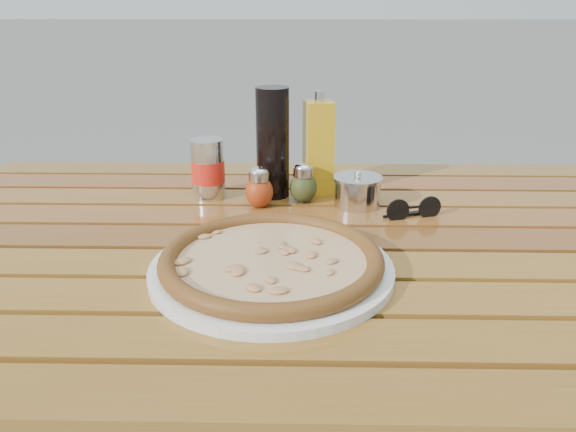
{
  "coord_description": "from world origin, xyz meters",
  "views": [
    {
      "loc": [
        0.02,
        -0.88,
        1.13
      ],
      "look_at": [
        0.0,
        0.02,
        0.78
      ],
      "focal_mm": 35.0,
      "sensor_mm": 36.0,
      "label": 1
    }
  ],
  "objects_px": {
    "soda_can": "(208,169)",
    "sunglasses": "(413,210)",
    "pizza": "(272,259)",
    "olive_oil_cruet": "(318,147)",
    "table": "(288,276)",
    "oregano_shaker": "(303,184)",
    "dark_bottle": "(273,143)",
    "pepper_shaker": "(259,188)",
    "parmesan_tin": "(357,191)",
    "plate": "(272,269)"
  },
  "relations": [
    {
      "from": "olive_oil_cruet",
      "to": "sunglasses",
      "type": "height_order",
      "value": "olive_oil_cruet"
    },
    {
      "from": "dark_bottle",
      "to": "sunglasses",
      "type": "relative_size",
      "value": 2.01
    },
    {
      "from": "table",
      "to": "oregano_shaker",
      "type": "bearing_deg",
      "value": 81.16
    },
    {
      "from": "plate",
      "to": "olive_oil_cruet",
      "type": "bearing_deg",
      "value": 78.04
    },
    {
      "from": "oregano_shaker",
      "to": "sunglasses",
      "type": "xyz_separation_m",
      "value": [
        0.2,
        -0.08,
        -0.02
      ]
    },
    {
      "from": "table",
      "to": "pizza",
      "type": "height_order",
      "value": "pizza"
    },
    {
      "from": "oregano_shaker",
      "to": "sunglasses",
      "type": "height_order",
      "value": "oregano_shaker"
    },
    {
      "from": "oregano_shaker",
      "to": "soda_can",
      "type": "xyz_separation_m",
      "value": [
        -0.19,
        0.03,
        0.02
      ]
    },
    {
      "from": "plate",
      "to": "soda_can",
      "type": "height_order",
      "value": "soda_can"
    },
    {
      "from": "oregano_shaker",
      "to": "table",
      "type": "bearing_deg",
      "value": -98.84
    },
    {
      "from": "soda_can",
      "to": "sunglasses",
      "type": "bearing_deg",
      "value": -15.3
    },
    {
      "from": "table",
      "to": "dark_bottle",
      "type": "distance_m",
      "value": 0.29
    },
    {
      "from": "pizza",
      "to": "oregano_shaker",
      "type": "xyz_separation_m",
      "value": [
        0.05,
        0.31,
        0.02
      ]
    },
    {
      "from": "table",
      "to": "olive_oil_cruet",
      "type": "bearing_deg",
      "value": 76.19
    },
    {
      "from": "pizza",
      "to": "oregano_shaker",
      "type": "bearing_deg",
      "value": 81.21
    },
    {
      "from": "dark_bottle",
      "to": "parmesan_tin",
      "type": "bearing_deg",
      "value": -19.2
    },
    {
      "from": "parmesan_tin",
      "to": "pepper_shaker",
      "type": "bearing_deg",
      "value": -176.94
    },
    {
      "from": "soda_can",
      "to": "dark_bottle",
      "type": "bearing_deg",
      "value": 5.82
    },
    {
      "from": "pepper_shaker",
      "to": "oregano_shaker",
      "type": "distance_m",
      "value": 0.09
    },
    {
      "from": "table",
      "to": "pizza",
      "type": "xyz_separation_m",
      "value": [
        -0.02,
        -0.14,
        0.1
      ]
    },
    {
      "from": "pizza",
      "to": "sunglasses",
      "type": "distance_m",
      "value": 0.34
    },
    {
      "from": "oregano_shaker",
      "to": "soda_can",
      "type": "bearing_deg",
      "value": 172.25
    },
    {
      "from": "olive_oil_cruet",
      "to": "pizza",
      "type": "bearing_deg",
      "value": -101.96
    },
    {
      "from": "sunglasses",
      "to": "pizza",
      "type": "bearing_deg",
      "value": -153.17
    },
    {
      "from": "pizza",
      "to": "dark_bottle",
      "type": "bearing_deg",
      "value": 92.22
    },
    {
      "from": "table",
      "to": "soda_can",
      "type": "bearing_deg",
      "value": 129.37
    },
    {
      "from": "plate",
      "to": "sunglasses",
      "type": "xyz_separation_m",
      "value": [
        0.25,
        0.23,
        0.01
      ]
    },
    {
      "from": "olive_oil_cruet",
      "to": "table",
      "type": "bearing_deg",
      "value": -103.81
    },
    {
      "from": "plate",
      "to": "pizza",
      "type": "bearing_deg",
      "value": 0.0
    },
    {
      "from": "table",
      "to": "oregano_shaker",
      "type": "xyz_separation_m",
      "value": [
        0.03,
        0.17,
        0.11
      ]
    },
    {
      "from": "soda_can",
      "to": "parmesan_tin",
      "type": "relative_size",
      "value": 1.12
    },
    {
      "from": "oregano_shaker",
      "to": "plate",
      "type": "bearing_deg",
      "value": -98.79
    },
    {
      "from": "plate",
      "to": "pizza",
      "type": "distance_m",
      "value": 0.02
    },
    {
      "from": "table",
      "to": "soda_can",
      "type": "relative_size",
      "value": 11.67
    },
    {
      "from": "pizza",
      "to": "dark_bottle",
      "type": "height_order",
      "value": "dark_bottle"
    },
    {
      "from": "pizza",
      "to": "olive_oil_cruet",
      "type": "distance_m",
      "value": 0.38
    },
    {
      "from": "table",
      "to": "pepper_shaker",
      "type": "height_order",
      "value": "pepper_shaker"
    },
    {
      "from": "olive_oil_cruet",
      "to": "pepper_shaker",
      "type": "bearing_deg",
      "value": -143.0
    },
    {
      "from": "plate",
      "to": "oregano_shaker",
      "type": "distance_m",
      "value": 0.32
    },
    {
      "from": "plate",
      "to": "sunglasses",
      "type": "bearing_deg",
      "value": 42.44
    },
    {
      "from": "pepper_shaker",
      "to": "oregano_shaker",
      "type": "bearing_deg",
      "value": 18.53
    },
    {
      "from": "soda_can",
      "to": "pizza",
      "type": "bearing_deg",
      "value": -66.9
    },
    {
      "from": "table",
      "to": "parmesan_tin",
      "type": "xyz_separation_m",
      "value": [
        0.13,
        0.16,
        0.11
      ]
    },
    {
      "from": "dark_bottle",
      "to": "sunglasses",
      "type": "distance_m",
      "value": 0.31
    },
    {
      "from": "oregano_shaker",
      "to": "dark_bottle",
      "type": "xyz_separation_m",
      "value": [
        -0.06,
        0.04,
        0.07
      ]
    },
    {
      "from": "pizza",
      "to": "parmesan_tin",
      "type": "relative_size",
      "value": 4.29
    },
    {
      "from": "table",
      "to": "olive_oil_cruet",
      "type": "height_order",
      "value": "olive_oil_cruet"
    },
    {
      "from": "olive_oil_cruet",
      "to": "parmesan_tin",
      "type": "bearing_deg",
      "value": -46.01
    },
    {
      "from": "dark_bottle",
      "to": "soda_can",
      "type": "relative_size",
      "value": 1.83
    },
    {
      "from": "parmesan_tin",
      "to": "olive_oil_cruet",
      "type": "bearing_deg",
      "value": 133.99
    }
  ]
}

